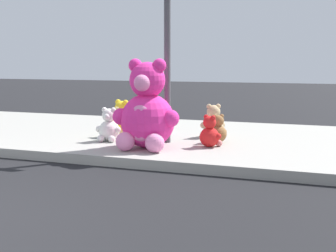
{
  "coord_description": "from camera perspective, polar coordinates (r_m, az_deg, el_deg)",
  "views": [
    {
      "loc": [
        3.59,
        -2.78,
        1.51
      ],
      "look_at": [
        1.3,
        3.6,
        0.55
      ],
      "focal_mm": 48.91,
      "sensor_mm": 36.0,
      "label": 1
    }
  ],
  "objects": [
    {
      "name": "sidewalk",
      "position": [
        8.86,
        -4.42,
        -1.27
      ],
      "size": [
        28.0,
        4.4,
        0.15
      ],
      "primitive_type": "cube",
      "color": "#9E9B93",
      "rests_on": "ground_plane"
    },
    {
      "name": "sign_pole",
      "position": [
        7.63,
        -0.09,
        10.6
      ],
      "size": [
        0.56,
        0.11,
        3.2
      ],
      "color": "#4C4C51",
      "rests_on": "sidewalk"
    },
    {
      "name": "plush_pink_large",
      "position": [
        7.17,
        -2.68,
        1.66
      ],
      "size": [
        1.08,
        0.96,
        1.4
      ],
      "color": "#F22D93",
      "rests_on": "sidewalk"
    },
    {
      "name": "plush_yellow",
      "position": [
        8.39,
        -5.84,
        0.55
      ],
      "size": [
        0.5,
        0.48,
        0.67
      ],
      "color": "yellow",
      "rests_on": "sidewalk"
    },
    {
      "name": "plush_tan",
      "position": [
        8.32,
        5.64,
        0.3
      ],
      "size": [
        0.42,
        0.43,
        0.6
      ],
      "color": "tan",
      "rests_on": "sidewalk"
    },
    {
      "name": "plush_red",
      "position": [
        7.34,
        5.26,
        -1.0
      ],
      "size": [
        0.37,
        0.37,
        0.52
      ],
      "color": "red",
      "rests_on": "sidewalk"
    },
    {
      "name": "plush_white",
      "position": [
        7.91,
        -7.39,
        -0.2
      ],
      "size": [
        0.45,
        0.4,
        0.58
      ],
      "color": "white",
      "rests_on": "sidewalk"
    },
    {
      "name": "plush_lavender",
      "position": [
        8.51,
        -0.85,
        0.48
      ],
      "size": [
        0.42,
        0.42,
        0.59
      ],
      "color": "#B28CD8",
      "rests_on": "sidewalk"
    },
    {
      "name": "plush_brown",
      "position": [
        7.76,
        6.21,
        -0.63
      ],
      "size": [
        0.34,
        0.34,
        0.48
      ],
      "color": "olive",
      "rests_on": "sidewalk"
    }
  ]
}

